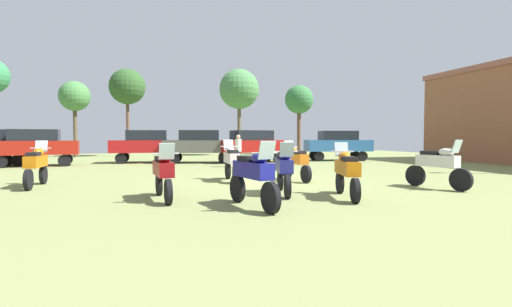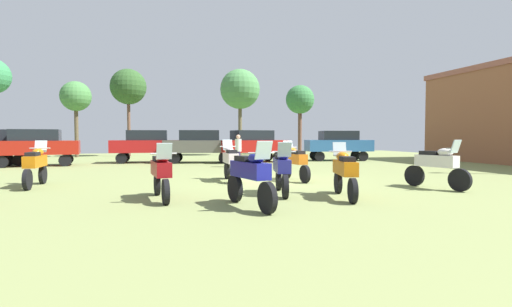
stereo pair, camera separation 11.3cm
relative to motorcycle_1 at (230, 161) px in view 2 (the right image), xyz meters
name	(u,v)px [view 2 (the right image)]	position (x,y,z in m)	size (l,w,h in m)	color
ground_plane	(272,181)	(1.47, -0.32, -0.74)	(44.00, 52.00, 0.02)	olive
motorcycle_1	(230,161)	(0.00, 0.00, 0.00)	(0.62, 2.14, 1.49)	black
motorcycle_2	(282,169)	(0.75, -3.48, -0.01)	(0.74, 2.15, 1.46)	black
motorcycle_3	(345,171)	(2.13, -4.48, -0.02)	(0.81, 2.19, 1.44)	black
motorcycle_4	(295,161)	(2.28, -0.54, -0.02)	(0.62, 2.07, 1.45)	black
motorcycle_5	(437,165)	(5.71, -3.67, 0.01)	(0.81, 2.11, 1.51)	black
motorcycle_6	(161,172)	(-2.49, -3.54, -0.02)	(0.63, 2.21, 1.44)	black
motorcycle_9	(250,175)	(-0.58, -5.16, 0.01)	(0.74, 2.26, 1.51)	black
motorcycle_11	(36,164)	(-6.30, 0.07, 0.00)	(0.62, 2.25, 1.47)	black
car_1	(36,145)	(-8.86, 9.54, 0.44)	(4.49, 2.31, 2.00)	black
car_2	(338,143)	(9.34, 9.63, 0.44)	(4.55, 2.54, 2.00)	black
car_3	(148,144)	(-3.04, 10.89, 0.44)	(4.39, 2.03, 2.00)	black
car_4	(252,144)	(3.28, 9.47, 0.44)	(4.53, 2.45, 2.00)	black
car_6	(200,144)	(0.08, 9.90, 0.44)	(4.55, 2.53, 2.00)	black
person_1	(238,148)	(1.61, 5.96, 0.27)	(0.43, 0.43, 1.71)	#2B244E
tree_1	(240,90)	(4.57, 18.49, 4.97)	(3.43, 3.43, 7.45)	brown
tree_2	(300,100)	(10.25, 18.78, 4.20)	(2.60, 2.60, 6.31)	brown
tree_3	(76,97)	(-8.54, 18.90, 3.99)	(2.33, 2.33, 5.95)	brown
tree_5	(128,87)	(-4.63, 19.15, 4.93)	(2.89, 2.89, 7.14)	brown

